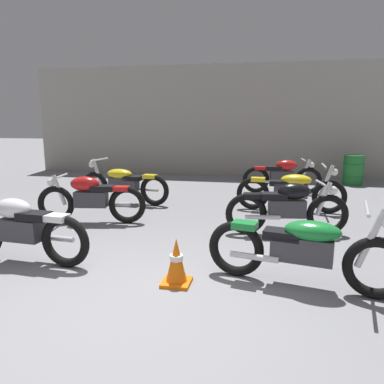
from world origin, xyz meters
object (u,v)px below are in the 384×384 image
object	(u,v)px
motorcycle_left_row_0	(20,228)
motorcycle_right_row_0	(303,248)
motorcycle_right_row_1	(288,207)
motorcycle_right_row_2	(291,190)
motorcycle_left_row_2	(123,183)
motorcycle_right_row_3	(282,175)
oil_drum	(353,170)
traffic_cone	(176,262)
motorcycle_left_row_1	(91,198)

from	to	relation	value
motorcycle_left_row_0	motorcycle_right_row_0	size ratio (longest dim) A/B	0.92
motorcycle_right_row_1	motorcycle_right_row_2	bearing A→B (deg)	84.62
motorcycle_right_row_0	motorcycle_right_row_2	xyz separation A→B (m)	(0.08, 3.53, 0.00)
motorcycle_left_row_2	motorcycle_right_row_0	world-z (taller)	same
motorcycle_right_row_1	motorcycle_right_row_3	distance (m)	3.50
motorcycle_right_row_1	motorcycle_right_row_3	world-z (taller)	same
motorcycle_right_row_3	oil_drum	world-z (taller)	motorcycle_right_row_3
motorcycle_right_row_0	traffic_cone	distance (m)	1.41
motorcycle_left_row_0	motorcycle_left_row_1	world-z (taller)	same
motorcycle_right_row_0	motorcycle_left_row_1	bearing A→B (deg)	150.85
motorcycle_left_row_1	motorcycle_right_row_0	bearing A→B (deg)	-29.15
motorcycle_left_row_0	motorcycle_right_row_0	xyz separation A→B (m)	(3.53, -0.04, -0.01)
motorcycle_right_row_0	motorcycle_right_row_1	world-z (taller)	motorcycle_right_row_0
motorcycle_left_row_2	motorcycle_right_row_1	bearing A→B (deg)	-25.55
motorcycle_left_row_2	motorcycle_right_row_1	xyz separation A→B (m)	(3.47, -1.66, 0.01)
motorcycle_left_row_0	traffic_cone	world-z (taller)	motorcycle_left_row_0
motorcycle_left_row_1	motorcycle_right_row_0	size ratio (longest dim) A/B	0.91
motorcycle_right_row_1	motorcycle_right_row_2	world-z (taller)	motorcycle_right_row_2
motorcycle_right_row_2	traffic_cone	size ratio (longest dim) A/B	4.02
motorcycle_right_row_3	oil_drum	bearing A→B (deg)	40.49
motorcycle_right_row_3	oil_drum	distance (m)	2.69
motorcycle_left_row_1	motorcycle_right_row_2	world-z (taller)	motorcycle_right_row_2
oil_drum	motorcycle_right_row_3	bearing A→B (deg)	-139.51
motorcycle_left_row_2	motorcycle_right_row_0	size ratio (longest dim) A/B	1.01
motorcycle_left_row_0	oil_drum	distance (m)	9.05
motorcycle_right_row_0	traffic_cone	xyz separation A→B (m)	(-1.38, -0.22, -0.19)
motorcycle_left_row_0	motorcycle_right_row_3	world-z (taller)	same
motorcycle_left_row_1	traffic_cone	world-z (taller)	motorcycle_left_row_1
oil_drum	traffic_cone	distance (m)	8.15
oil_drum	motorcycle_right_row_1	bearing A→B (deg)	-111.73
motorcycle_right_row_0	motorcycle_right_row_3	xyz separation A→B (m)	(-0.02, 5.44, 0.01)
oil_drum	traffic_cone	world-z (taller)	oil_drum
motorcycle_left_row_0	motorcycle_right_row_2	distance (m)	5.02
motorcycle_right_row_0	motorcycle_left_row_2	bearing A→B (deg)	134.56
motorcycle_left_row_1	motorcycle_left_row_2	distance (m)	1.64
motorcycle_left_row_1	motorcycle_right_row_0	distance (m)	4.01
motorcycle_right_row_3	traffic_cone	size ratio (longest dim) A/B	3.65
motorcycle_left_row_0	motorcycle_left_row_2	size ratio (longest dim) A/B	0.91
oil_drum	motorcycle_left_row_1	bearing A→B (deg)	-136.57
motorcycle_left_row_1	oil_drum	size ratio (longest dim) A/B	2.31
motorcycle_left_row_2	motorcycle_right_row_1	size ratio (longest dim) A/B	1.10
motorcycle_left_row_2	motorcycle_right_row_0	xyz separation A→B (m)	(3.54, -3.59, 0.00)
motorcycle_left_row_0	motorcycle_right_row_2	xyz separation A→B (m)	(3.60, 3.49, -0.01)
motorcycle_right_row_0	oil_drum	size ratio (longest dim) A/B	2.53
motorcycle_left_row_1	motorcycle_right_row_1	world-z (taller)	same
motorcycle_right_row_0	motorcycle_right_row_2	world-z (taller)	same
motorcycle_left_row_2	motorcycle_right_row_0	bearing A→B (deg)	-45.44
motorcycle_left_row_2	oil_drum	xyz separation A→B (m)	(5.56, 3.59, -0.03)
motorcycle_right_row_3	traffic_cone	world-z (taller)	motorcycle_right_row_3
motorcycle_right_row_2	traffic_cone	distance (m)	4.03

